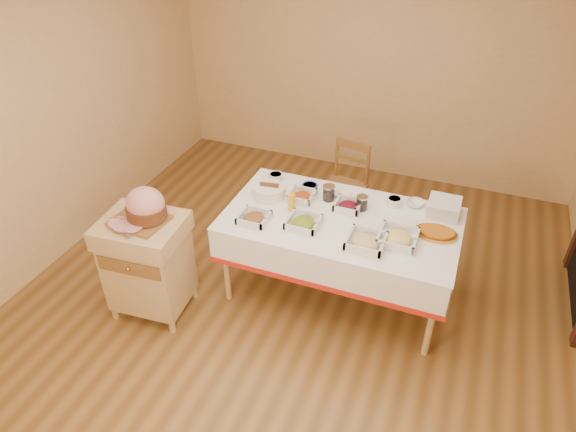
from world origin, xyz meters
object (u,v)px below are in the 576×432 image
at_px(dining_chair, 345,185).
at_px(preserve_jar_left, 329,193).
at_px(preserve_jar_right, 362,204).
at_px(bread_basket, 269,191).
at_px(plate_stack, 444,207).
at_px(dining_table, 340,235).
at_px(brass_platter, 436,233).
at_px(ham_on_board, 145,208).
at_px(butcher_cart, 148,261).
at_px(mustard_bottle, 291,201).

distance_m(dining_chair, preserve_jar_left, 0.87).
bearing_deg(preserve_jar_right, bread_basket, -173.38).
bearing_deg(bread_basket, plate_stack, 10.76).
height_order(dining_chair, preserve_jar_right, preserve_jar_right).
height_order(dining_table, bread_basket, bread_basket).
relative_size(preserve_jar_left, brass_platter, 0.42).
bearing_deg(ham_on_board, dining_chair, 58.26).
bearing_deg(dining_chair, ham_on_board, -121.74).
distance_m(dining_chair, ham_on_board, 2.07).
distance_m(butcher_cart, mustard_bottle, 1.22).
distance_m(dining_table, preserve_jar_left, 0.36).
distance_m(dining_chair, preserve_jar_right, 0.97).
bearing_deg(preserve_jar_left, preserve_jar_right, -8.25).
distance_m(dining_chair, bread_basket, 1.06).
relative_size(dining_chair, ham_on_board, 2.10).
bearing_deg(dining_chair, bread_basket, -114.14).
relative_size(butcher_cart, preserve_jar_left, 6.61).
bearing_deg(preserve_jar_right, mustard_bottle, -157.23).
bearing_deg(mustard_bottle, dining_table, 4.95).
bearing_deg(butcher_cart, preserve_jar_left, 39.51).
bearing_deg(plate_stack, dining_table, -154.02).
bearing_deg(butcher_cart, preserve_jar_right, 32.27).
height_order(ham_on_board, mustard_bottle, ham_on_board).
bearing_deg(mustard_bottle, preserve_jar_left, 48.58).
bearing_deg(preserve_jar_right, plate_stack, 15.72).
distance_m(butcher_cart, ham_on_board, 0.49).
xyz_separation_m(mustard_bottle, bread_basket, (-0.24, 0.13, -0.03)).
height_order(butcher_cart, preserve_jar_right, preserve_jar_right).
bearing_deg(bread_basket, preserve_jar_right, 6.62).
relative_size(preserve_jar_left, mustard_bottle, 0.70).
bearing_deg(mustard_bottle, plate_stack, 19.01).
relative_size(preserve_jar_left, plate_stack, 0.53).
relative_size(plate_stack, brass_platter, 0.78).
bearing_deg(dining_table, bread_basket, 171.78).
xyz_separation_m(butcher_cart, brass_platter, (2.05, 0.78, 0.29)).
height_order(butcher_cart, ham_on_board, ham_on_board).
bearing_deg(bread_basket, dining_chair, 65.86).
relative_size(ham_on_board, bread_basket, 1.57).
height_order(dining_table, plate_stack, plate_stack).
bearing_deg(mustard_bottle, brass_platter, 4.29).
bearing_deg(bread_basket, preserve_jar_left, 15.41).
height_order(ham_on_board, brass_platter, ham_on_board).
distance_m(mustard_bottle, brass_platter, 1.13).
distance_m(mustard_bottle, bread_basket, 0.28).
relative_size(mustard_bottle, brass_platter, 0.60).
relative_size(dining_chair, bread_basket, 3.30).
relative_size(dining_table, mustard_bottle, 9.78).
bearing_deg(dining_table, dining_chair, 103.48).
bearing_deg(brass_platter, butcher_cart, -159.16).
relative_size(butcher_cart, dining_chair, 1.00).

